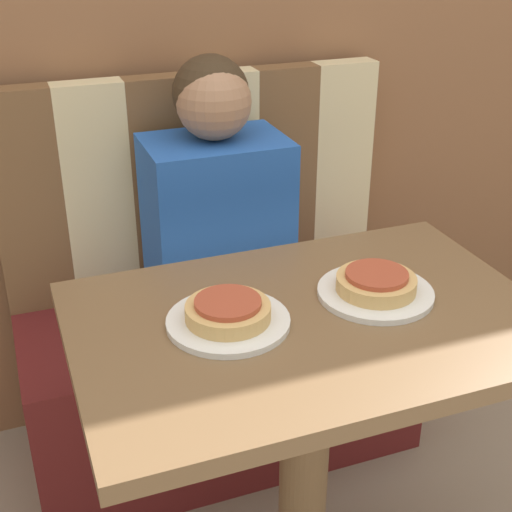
# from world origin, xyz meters

# --- Properties ---
(booth_seat) EXTENTS (1.05, 0.46, 0.44)m
(booth_seat) POSITION_xyz_m (0.00, 0.56, 0.22)
(booth_seat) COLOR #5B1919
(booth_seat) RESTS_ON ground_plane
(booth_backrest) EXTENTS (1.05, 0.07, 0.58)m
(booth_backrest) POSITION_xyz_m (0.00, 0.76, 0.73)
(booth_backrest) COLOR brown
(booth_backrest) RESTS_ON booth_seat
(dining_table) EXTENTS (0.86, 0.58, 0.74)m
(dining_table) POSITION_xyz_m (0.00, 0.00, 0.62)
(dining_table) COLOR brown
(dining_table) RESTS_ON ground_plane
(person) EXTENTS (0.34, 0.24, 0.66)m
(person) POSITION_xyz_m (0.00, 0.56, 0.75)
(person) COLOR #2356B2
(person) RESTS_ON booth_seat
(plate_left) EXTENTS (0.22, 0.22, 0.01)m
(plate_left) POSITION_xyz_m (-0.15, 0.02, 0.75)
(plate_left) COLOR white
(plate_left) RESTS_ON dining_table
(plate_right) EXTENTS (0.22, 0.22, 0.01)m
(plate_right) POSITION_xyz_m (0.15, 0.02, 0.75)
(plate_right) COLOR white
(plate_right) RESTS_ON dining_table
(pizza_left) EXTENTS (0.15, 0.15, 0.04)m
(pizza_left) POSITION_xyz_m (-0.15, 0.02, 0.77)
(pizza_left) COLOR tan
(pizza_left) RESTS_ON plate_left
(pizza_right) EXTENTS (0.15, 0.15, 0.04)m
(pizza_right) POSITION_xyz_m (0.15, 0.02, 0.77)
(pizza_right) COLOR tan
(pizza_right) RESTS_ON plate_right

